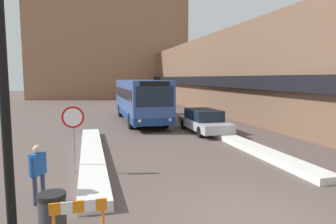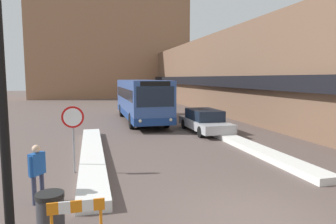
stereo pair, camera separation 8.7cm
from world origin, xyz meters
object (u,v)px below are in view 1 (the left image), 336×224
Objects in this scene: stop_sign at (73,125)px; city_bus at (140,99)px; parked_car_front at (204,121)px; street_lamp at (17,21)px; construction_barricade at (79,214)px; trash_bin at (52,215)px; pedestrian at (38,169)px.

city_bus is at bearing 69.89° from stop_sign.
parked_car_front is at bearing -61.47° from city_bus.
construction_barricade is at bearing 21.61° from street_lamp.
stop_sign is 5.83m from street_lamp.
city_bus is 12.73m from stop_sign.
construction_barricade is at bearing -86.69° from stop_sign.
parked_car_front is (3.04, -5.59, -1.02)m from city_bus.
construction_barricade is at bearing -122.41° from parked_car_front.
stop_sign reaches higher than parked_car_front.
street_lamp is at bearing -106.07° from city_bus.
trash_bin is at bearing -105.89° from city_bus.
parked_car_front is 12.06m from pedestrian.
city_bus is 4.54× the size of stop_sign.
trash_bin is at bearing 70.64° from street_lamp.
trash_bin is (0.30, 0.85, -3.80)m from street_lamp.
street_lamp reaches higher than pedestrian.
street_lamp is at bearing -139.69° from pedestrian.
stop_sign is 0.34× the size of street_lamp.
city_bus is 17.01m from trash_bin.
pedestrian is 2.04m from trash_bin.
parked_car_front is 5.15× the size of trash_bin.
parked_car_front reaches higher than trash_bin.
pedestrian is at bearing 114.24° from construction_barricade.
pedestrian reaches higher than trash_bin.
trash_bin reaches higher than construction_barricade.
city_bus reaches higher than parked_car_front.
trash_bin is (0.54, -1.91, -0.48)m from pedestrian.
parked_car_front is at bearing 55.40° from street_lamp.
stop_sign is at bearing 17.00° from pedestrian.
trash_bin is (-0.27, -4.36, -1.24)m from stop_sign.
city_bus reaches higher than stop_sign.
trash_bin is at bearing -93.52° from stop_sign.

